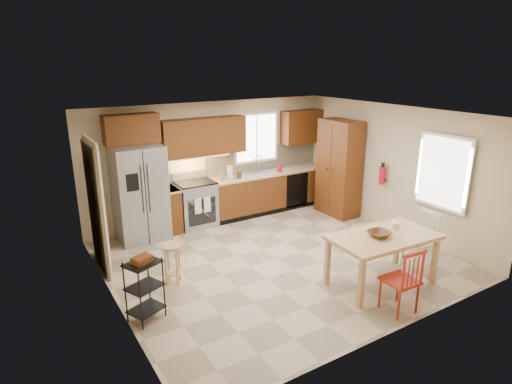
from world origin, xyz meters
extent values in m
plane|color=tan|center=(0.00, 0.00, 0.00)|extent=(5.50, 5.50, 0.00)
cube|color=silver|center=(0.00, 0.00, 2.50)|extent=(5.50, 5.00, 0.02)
cube|color=#CCB793|center=(0.00, 2.50, 1.25)|extent=(5.50, 0.02, 2.50)
cube|color=#CCB793|center=(0.00, -2.50, 1.25)|extent=(5.50, 0.02, 2.50)
cube|color=#CCB793|center=(-2.75, 0.00, 1.25)|extent=(0.02, 5.00, 2.50)
cube|color=#CCB793|center=(2.75, 0.00, 1.25)|extent=(0.02, 5.00, 2.50)
cube|color=gray|center=(-1.70, 2.12, 0.91)|extent=(0.92, 0.75, 1.82)
cube|color=gray|center=(-0.55, 2.19, 0.46)|extent=(0.76, 0.63, 0.92)
cube|color=#572F10|center=(-1.10, 2.20, 0.45)|extent=(0.30, 0.60, 0.90)
cube|color=#572F10|center=(1.29, 2.20, 0.45)|extent=(2.92, 0.60, 0.90)
cube|color=black|center=(1.85, 1.91, 0.45)|extent=(0.60, 0.02, 0.78)
cube|color=beige|center=(1.29, 2.48, 1.18)|extent=(2.92, 0.03, 0.55)
cube|color=#552E0E|center=(-1.70, 2.33, 2.10)|extent=(1.00, 0.35, 0.55)
cube|color=#552E0E|center=(-0.25, 2.33, 1.83)|extent=(1.80, 0.35, 0.75)
cube|color=#552E0E|center=(2.25, 2.33, 1.83)|extent=(1.00, 0.35, 0.75)
cube|color=white|center=(1.10, 2.48, 1.65)|extent=(1.12, 0.04, 1.12)
cube|color=gray|center=(1.10, 2.20, 0.86)|extent=(0.62, 0.46, 0.16)
cube|color=#FFBF66|center=(-0.55, 2.30, 1.43)|extent=(1.60, 0.30, 0.01)
imported|color=red|center=(1.48, 2.10, 1.00)|extent=(0.09, 0.09, 0.19)
cylinder|color=silver|center=(0.25, 2.15, 1.04)|extent=(0.12, 0.12, 0.28)
cylinder|color=gray|center=(0.05, 2.15, 0.99)|extent=(0.11, 0.11, 0.18)
cylinder|color=#522E16|center=(0.45, 2.12, 0.97)|extent=(0.10, 0.10, 0.14)
cube|color=#572F10|center=(2.43, 1.20, 1.05)|extent=(0.50, 0.95, 2.10)
cylinder|color=red|center=(2.63, 0.15, 1.10)|extent=(0.12, 0.12, 0.36)
cube|color=white|center=(2.68, -1.15, 1.45)|extent=(0.04, 1.02, 1.32)
cube|color=#8C7A59|center=(-2.67, 1.30, 1.05)|extent=(0.04, 0.95, 2.10)
imported|color=#522E16|center=(0.77, -1.53, 0.80)|extent=(0.35, 0.35, 0.08)
cylinder|color=silver|center=(1.23, -1.42, 0.84)|extent=(0.13, 0.13, 0.15)
camera|label=1|loc=(-3.87, -5.55, 3.35)|focal=30.00mm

